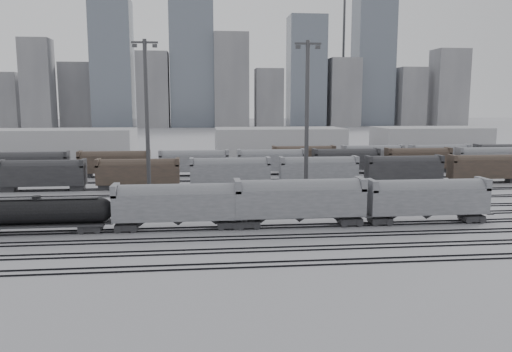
{
  "coord_description": "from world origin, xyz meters",
  "views": [
    {
      "loc": [
        -14.16,
        -60.98,
        15.85
      ],
      "look_at": [
        -5.5,
        19.19,
        4.0
      ],
      "focal_mm": 35.0,
      "sensor_mm": 36.0,
      "label": 1
    }
  ],
  "objects": [
    {
      "name": "light_mast_c",
      "position": [
        1.89,
        14.73,
        13.36
      ],
      "size": [
        4.03,
        0.64,
        25.18
      ],
      "color": "#3A3A3C",
      "rests_on": "ground"
    },
    {
      "name": "hopper_car_a",
      "position": [
        -17.35,
        1.0,
        3.52
      ],
      "size": [
        15.95,
        3.17,
        5.7
      ],
      "color": "#252527",
      "rests_on": "ground"
    },
    {
      "name": "bg_string_far",
      "position": [
        35.5,
        56.0,
        2.8
      ],
      "size": [
        66.0,
        3.0,
        5.6
      ],
      "color": "#4D3C31",
      "rests_on": "ground"
    },
    {
      "name": "bg_string_near",
      "position": [
        8.0,
        32.0,
        2.8
      ],
      "size": [
        151.0,
        3.0,
        5.6
      ],
      "color": "gray",
      "rests_on": "ground"
    },
    {
      "name": "crane_left",
      "position": [
        -28.74,
        305.0,
        57.39
      ],
      "size": [
        42.0,
        1.8,
        100.0
      ],
      "color": "#3A3A3C",
      "rests_on": "ground"
    },
    {
      "name": "warehouse_right",
      "position": [
        60.0,
        95.0,
        4.0
      ],
      "size": [
        35.0,
        18.0,
        8.0
      ],
      "primitive_type": "cube",
      "color": "#A2A2A5",
      "rests_on": "ground"
    },
    {
      "name": "tracks",
      "position": [
        0.0,
        17.5,
        0.08
      ],
      "size": [
        220.0,
        71.5,
        0.16
      ],
      "color": "black",
      "rests_on": "ground"
    },
    {
      "name": "skyline",
      "position": [
        10.84,
        280.0,
        34.73
      ],
      "size": [
        316.0,
        22.4,
        95.0
      ],
      "color": "gray",
      "rests_on": "ground"
    },
    {
      "name": "warehouse_mid",
      "position": [
        10.0,
        95.0,
        4.0
      ],
      "size": [
        40.0,
        18.0,
        8.0
      ],
      "primitive_type": "cube",
      "color": "#A2A2A5",
      "rests_on": "ground"
    },
    {
      "name": "warehouse_left",
      "position": [
        -60.0,
        95.0,
        4.0
      ],
      "size": [
        50.0,
        18.0,
        8.0
      ],
      "primitive_type": "cube",
      "color": "#A2A2A5",
      "rests_on": "ground"
    },
    {
      "name": "hopper_car_c",
      "position": [
        15.36,
        1.0,
        3.54
      ],
      "size": [
        16.04,
        3.19,
        5.74
      ],
      "color": "#252527",
      "rests_on": "ground"
    },
    {
      "name": "crane_right",
      "position": [
        91.26,
        305.0,
        57.39
      ],
      "size": [
        42.0,
        1.8,
        100.0
      ],
      "color": "#3A3A3C",
      "rests_on": "ground"
    },
    {
      "name": "hopper_car_b",
      "position": [
        -1.8,
        1.0,
        3.72
      ],
      "size": [
        16.83,
        3.34,
        6.02
      ],
      "color": "#252527",
      "rests_on": "ground"
    },
    {
      "name": "light_mast_b",
      "position": [
        -22.83,
        20.05,
        13.62
      ],
      "size": [
        4.11,
        0.66,
        25.68
      ],
      "color": "#3A3A3C",
      "rests_on": "ground"
    },
    {
      "name": "ground",
      "position": [
        0.0,
        0.0,
        0.0
      ],
      "size": [
        900.0,
        900.0,
        0.0
      ],
      "primitive_type": "plane",
      "color": "silver",
      "rests_on": "ground"
    },
    {
      "name": "bg_string_mid",
      "position": [
        18.0,
        48.0,
        2.8
      ],
      "size": [
        151.0,
        3.0,
        5.6
      ],
      "color": "#252527",
      "rests_on": "ground"
    },
    {
      "name": "tank_car_b",
      "position": [
        -34.3,
        1.0,
        2.59
      ],
      "size": [
        18.09,
        3.02,
        4.47
      ],
      "color": "#252527",
      "rests_on": "ground"
    }
  ]
}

